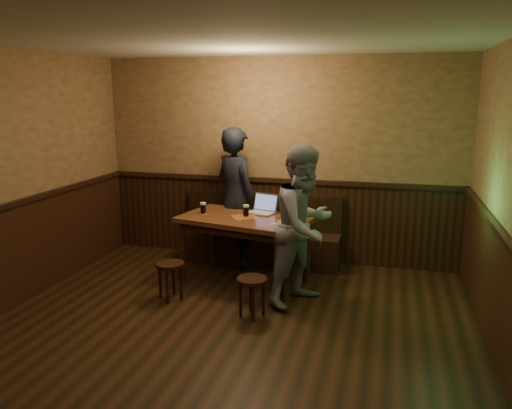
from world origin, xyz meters
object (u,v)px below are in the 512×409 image
object	(u,v)px
stool_left	(170,270)
laptop	(263,208)
stool_right	(252,286)
person_suit	(236,198)
pint_left	(203,208)
pint_right	(285,215)
person_grey	(304,226)
pub_table	(245,226)
bench	(261,240)
pint_mid	(246,211)

from	to	relation	value
stool_left	laptop	bearing A→B (deg)	51.01
stool_right	person_suit	distance (m)	1.73
pint_left	laptop	xyz separation A→B (m)	(0.71, 0.23, -0.01)
laptop	person_suit	bearing A→B (deg)	165.86
pint_right	person_grey	distance (m)	0.42
pub_table	laptop	xyz separation A→B (m)	(0.16, 0.27, 0.17)
pub_table	pint_left	xyz separation A→B (m)	(-0.55, 0.03, 0.18)
bench	pint_left	xyz separation A→B (m)	(-0.55, -0.74, 0.59)
stool_right	pint_right	distance (m)	1.03
bench	pub_table	bearing A→B (deg)	-90.00
stool_left	pint_left	bearing A→B (deg)	81.80
pint_right	person_grey	bearing A→B (deg)	-47.80
bench	pub_table	xyz separation A→B (m)	(0.00, -0.77, 0.41)
stool_right	person_grey	distance (m)	0.88
bench	pint_right	world-z (taller)	pint_right
bench	stool_left	bearing A→B (deg)	-113.58
bench	person_grey	distance (m)	1.56
pub_table	stool_left	bearing A→B (deg)	-119.67
stool_right	bench	bearing A→B (deg)	101.66
pint_left	pint_right	distance (m)	1.09
stool_left	pint_right	world-z (taller)	pint_right
stool_left	laptop	size ratio (longest dim) A/B	1.10
bench	stool_right	world-z (taller)	bench
person_grey	pint_right	bearing A→B (deg)	71.29
pub_table	person_grey	xyz separation A→B (m)	(0.81, -0.43, 0.17)
bench	person_suit	size ratio (longest dim) A/B	1.17
pint_right	stool_right	bearing A→B (deg)	-101.39
pub_table	person_grey	world-z (taller)	person_grey
pint_mid	laptop	size ratio (longest dim) A/B	0.38
stool_left	laptop	xyz separation A→B (m)	(0.83, 1.02, 0.54)
stool_left	pint_right	xyz separation A→B (m)	(1.19, 0.64, 0.57)
pub_table	pint_mid	xyz separation A→B (m)	(0.01, 0.03, 0.18)
pint_right	pint_mid	bearing A→B (deg)	164.41
bench	pub_table	world-z (taller)	bench
bench	pint_left	distance (m)	1.10
stool_right	person_grey	xyz separation A→B (m)	(0.45, 0.53, 0.55)
pub_table	pint_left	distance (m)	0.58
stool_right	pint_left	size ratio (longest dim) A/B	2.94
stool_right	pint_mid	distance (m)	1.19
laptop	pub_table	bearing A→B (deg)	-103.69
laptop	pint_right	bearing A→B (deg)	-28.87
pub_table	person_suit	world-z (taller)	person_suit
pint_mid	person_grey	distance (m)	0.92
pint_left	pint_right	size ratio (longest dim) A/B	0.89
pint_right	laptop	xyz separation A→B (m)	(-0.36, 0.38, -0.02)
pint_mid	bench	bearing A→B (deg)	90.63
pint_left	stool_left	bearing A→B (deg)	-98.20
stool_left	pint_right	size ratio (longest dim) A/B	2.64
laptop	person_grey	xyz separation A→B (m)	(0.65, -0.69, -0.00)
bench	person_suit	distance (m)	0.73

